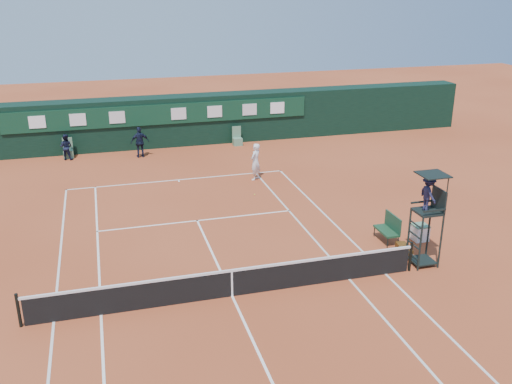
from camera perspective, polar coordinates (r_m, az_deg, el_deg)
The scene contains 14 objects.
ground at distance 18.75m, azimuth -2.41°, elevation -10.36°, with size 90.00×90.00×0.00m, color #B34E2A.
court_lines at distance 18.75m, azimuth -2.41°, elevation -10.35°, with size 11.05×23.85×0.01m.
tennis_net at distance 18.50m, azimuth -2.43°, elevation -9.01°, with size 12.90×0.10×1.10m.
back_wall at distance 35.57m, azimuth -9.50°, elevation 7.00°, with size 40.00×1.65×3.00m.
linesman_chair_left at distance 34.52m, azimuth -18.25°, elevation 3.78°, with size 0.55×0.50×1.15m.
linesman_chair_right at distance 35.40m, azimuth -1.88°, elevation 5.22°, with size 0.55×0.50×1.15m.
umpire_chair at distance 20.54m, azimuth 16.87°, elevation -0.82°, with size 0.96×0.95×3.42m.
player_bench at distance 22.76m, azimuth 13.19°, elevation -3.44°, with size 0.56×1.20×1.10m.
tennis_bag at distance 22.04m, azimuth 14.57°, elevation -5.62°, with size 0.37×0.86×0.32m, color black.
cooler at distance 23.28m, azimuth 16.07°, elevation -3.89°, with size 0.57×0.57×0.65m.
tennis_ball at distance 27.07m, azimuth -0.15°, elevation -0.27°, with size 0.06×0.06×0.06m, color gold.
player at distance 28.94m, azimuth -0.06°, elevation 3.04°, with size 0.69×0.46×1.90m, color white.
ball_kid_left at distance 34.07m, azimuth -18.46°, elevation 4.30°, with size 0.72×0.56×1.49m, color black.
ball_kid_right at distance 33.41m, azimuth -11.52°, elevation 4.91°, with size 1.05×0.44×1.79m, color black.
Camera 1 is at (-3.60, -15.71, 9.59)m, focal length 40.00 mm.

